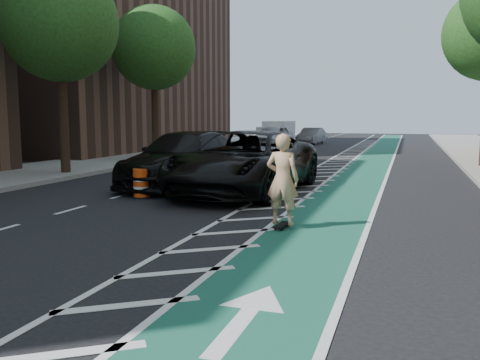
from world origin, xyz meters
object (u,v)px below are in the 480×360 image
at_px(skateboarder, 283,179).
at_px(suv_far, 185,159).
at_px(suv_near, 245,162).
at_px(barrel_a, 142,184).

distance_m(skateboarder, suv_far, 7.20).
height_order(skateboarder, suv_near, skateboarder).
relative_size(suv_near, suv_far, 1.10).
xyz_separation_m(skateboarder, suv_far, (-4.70, 5.45, -0.14)).
relative_size(suv_far, barrel_a, 7.33).
bearing_deg(skateboarder, suv_far, -45.17).
xyz_separation_m(suv_near, suv_far, (-2.40, 0.86, -0.04)).
height_order(skateboarder, suv_far, skateboarder).
xyz_separation_m(skateboarder, suv_near, (-2.30, 4.59, -0.10)).
relative_size(skateboarder, suv_far, 0.31).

